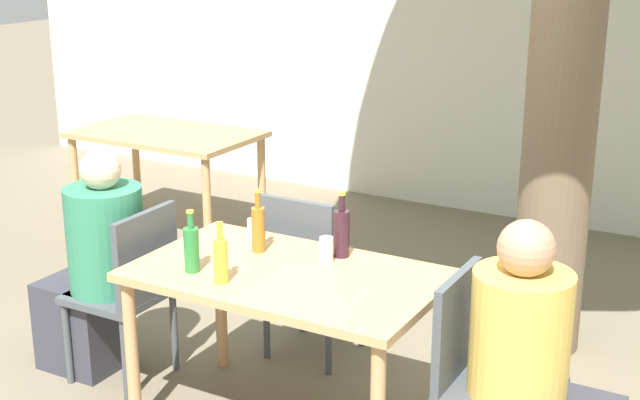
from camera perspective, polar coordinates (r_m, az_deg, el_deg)
name	(u,v)px	position (r m, az deg, el deg)	size (l,w,h in m)	color
cafe_building_wall	(532,42)	(7.04, 13.44, 9.83)	(10.00, 0.08, 2.80)	silver
dining_table_front	(287,291)	(3.99, -2.12, -5.86)	(1.36, 0.82, 0.78)	tan
dining_table_back	(167,144)	(6.74, -9.79, 3.54)	(1.34, 0.81, 0.78)	tan
patio_chair_0	(131,284)	(4.56, -12.00, -5.29)	(0.44, 0.44, 0.93)	#474C51
patio_chair_1	(481,370)	(3.71, 10.28, -10.66)	(0.44, 0.44, 0.93)	#474C51
patio_chair_2	(307,266)	(4.69, -0.87, -4.26)	(0.44, 0.44, 0.93)	#474C51
person_seated_0	(96,273)	(4.70, -14.17, -4.54)	(0.59, 0.39, 1.21)	#383842
person_seated_1	(539,382)	(3.64, 13.81, -11.23)	(0.60, 0.39, 1.19)	#383842
amber_bottle_0	(258,228)	(4.16, -3.98, -1.79)	(0.06, 0.06, 0.30)	#9E661E
green_bottle_1	(192,248)	(3.95, -8.22, -3.06)	(0.07, 0.07, 0.28)	#287A38
wine_bottle_2	(342,232)	(4.09, 1.39, -2.05)	(0.07, 0.07, 0.31)	#331923
oil_cruet_3	(221,259)	(3.82, -6.37, -3.80)	(0.06, 0.06, 0.27)	gold
drinking_glass_0	(255,229)	(4.35, -4.20, -1.84)	(0.07, 0.07, 0.10)	silver
drinking_glass_1	(326,250)	(4.04, 0.41, -3.20)	(0.06, 0.06, 0.12)	silver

